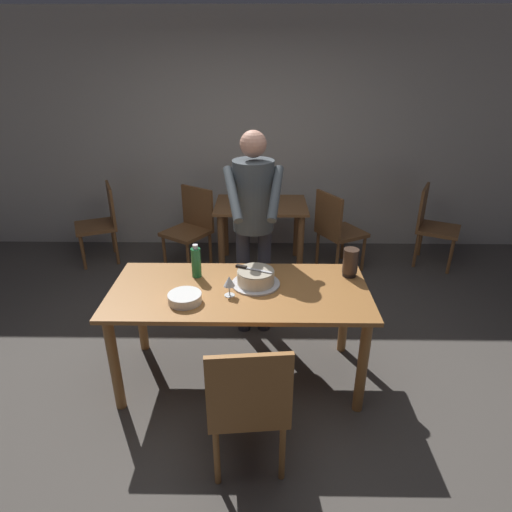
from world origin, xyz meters
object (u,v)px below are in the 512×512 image
Objects in this scene: chair_near_side at (248,401)px; background_table at (261,218)px; cake_on_platter at (256,278)px; background_chair_3 at (191,226)px; cake_knife at (246,268)px; background_chair_0 at (102,220)px; background_chair_2 at (337,229)px; water_bottle at (196,262)px; hurricane_lamp at (350,262)px; person_cutting_cake at (253,215)px; main_dining_table at (240,303)px; plate_stack at (185,298)px; wine_glass_near at (229,282)px; background_chair_1 at (432,223)px.

chair_near_side reaches higher than background_table.
chair_near_side is at bearing -92.02° from cake_on_platter.
background_chair_3 is at bearing 105.13° from chair_near_side.
background_chair_0 is at bearing 131.81° from cake_knife.
background_chair_2 is (0.83, -0.09, -0.09)m from background_table.
chair_near_side is at bearing -87.66° from cake_knife.
water_bottle reaches higher than cake_on_platter.
cake_on_platter is 1.32× the size of cake_knife.
hurricane_lamp is 3.10m from background_chair_0.
water_bottle is 0.62m from person_cutting_cake.
main_dining_table is 1.92m from background_table.
background_chair_2 is at bearing -4.71° from background_chair_0.
hurricane_lamp reaches higher than background_table.
background_chair_2 is 1.62m from background_chair_3.
hurricane_lamp is at bearing 11.89° from cake_on_platter.
background_chair_0 is (-1.78, 1.43, -0.58)m from person_cutting_cake.
main_dining_table is at bearing -164.88° from hurricane_lamp.
background_table is at bearing 87.45° from person_cutting_cake.
plate_stack is 0.37m from water_bottle.
hurricane_lamp is 0.84m from person_cutting_cake.
plate_stack is 2.61m from background_chair_0.
water_bottle is 1.77m from background_chair_3.
chair_near_side is 1.00× the size of background_chair_0.
person_cutting_cake is at bearing 82.07° from main_dining_table.
wine_glass_near is 0.16× the size of background_chair_2.
background_table is 1.94m from background_chair_1.
background_chair_2 is at bearing 71.04° from chair_near_side.
plate_stack is 0.24× the size of background_chair_2.
background_chair_3 is (1.05, -0.15, 0.00)m from background_chair_0.
chair_near_side and background_chair_1 have the same top height.
wine_glass_near is at bearing -135.78° from background_chair_1.
cake_on_platter is at bearing 32.40° from main_dining_table.
main_dining_table is 2.65m from background_chair_0.
chair_near_side is 1.00× the size of background_chair_3.
hurricane_lamp is at bearing 1.32° from water_bottle.
main_dining_table is 0.76m from person_cutting_cake.
person_cutting_cake is (0.43, 0.79, 0.30)m from plate_stack.
background_table is 1.84m from background_chair_0.
background_chair_0 is at bearing 132.46° from cake_on_platter.
background_chair_0 reaches higher than wine_glass_near.
plate_stack is 2.15m from background_table.
cake_knife reaches higher than cake_on_platter.
chair_near_side is 2.77m from background_chair_3.
background_chair_0 is at bearing 129.65° from main_dining_table.
main_dining_table is at bearing -114.63° from cake_knife.
background_chair_3 is at bearing 177.49° from background_chair_2.
cake_knife reaches higher than background_table.
water_bottle reaches higher than background_chair_3.
cake_knife is 0.56m from person_cutting_cake.
background_chair_0 is at bearing 171.94° from background_chair_3.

